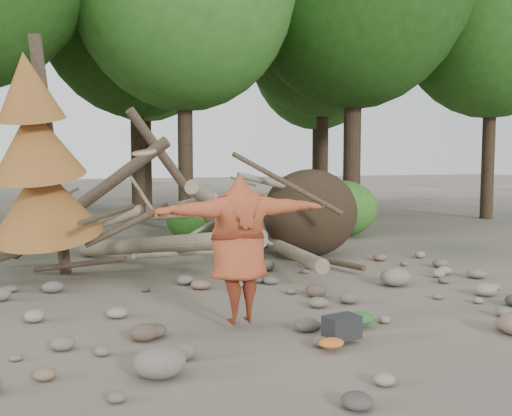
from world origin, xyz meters
name	(u,v)px	position (x,y,z in m)	size (l,w,h in m)	color
ground	(284,316)	(0.00, 0.00, 0.00)	(120.00, 120.00, 0.00)	#514C44
deadfall_pile	(288,216)	(2.02, 4.24, 0.95)	(8.55, 5.24, 3.30)	#332619
dead_conifer	(39,164)	(-3.12, 3.37, 2.11)	(2.06, 2.16, 4.35)	#4C3F30
bush_mid	(192,220)	(0.80, 7.80, 0.56)	(1.40, 1.40, 1.12)	#2D681E
bush_right	(342,208)	(5.00, 7.00, 0.80)	(2.00, 2.00, 1.60)	#387B26
frisbee_thrower	(239,249)	(-0.79, -0.31, 1.04)	(2.61, 0.91, 2.25)	#9D4023
backpack	(342,332)	(0.14, -1.34, 0.14)	(0.41, 0.27, 0.27)	black
cloth_green	(358,322)	(0.65, -0.89, 0.08)	(0.43, 0.36, 0.16)	#296327
cloth_orange	(331,347)	(-0.13, -1.57, 0.06)	(0.30, 0.25, 0.11)	#C75F22
boulder_front_left	(160,362)	(-2.11, -1.61, 0.16)	(0.54, 0.49, 0.32)	#6B6459
boulder_mid_right	(395,277)	(2.58, 1.02, 0.16)	(0.53, 0.48, 0.32)	gray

